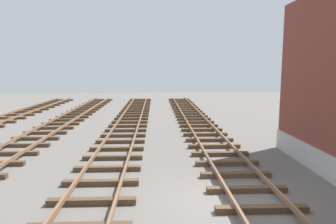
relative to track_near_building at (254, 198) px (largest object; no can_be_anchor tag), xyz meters
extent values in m
plane|color=#605B56|center=(-0.82, 0.00, -0.12)|extent=(80.00, 80.00, 0.00)
cube|color=#4C3826|center=(0.00, -0.66, -0.03)|extent=(2.50, 0.24, 0.18)
cube|color=#4C3826|center=(0.00, 0.66, -0.03)|extent=(2.50, 0.24, 0.18)
cube|color=#4C3826|center=(0.00, 1.99, -0.03)|extent=(2.50, 0.24, 0.18)
cube|color=#4C3826|center=(0.00, 3.31, -0.03)|extent=(2.50, 0.24, 0.18)
cube|color=#4C3826|center=(0.00, 4.63, -0.03)|extent=(2.50, 0.24, 0.18)
cube|color=#4C3826|center=(0.00, 5.96, -0.03)|extent=(2.50, 0.24, 0.18)
cube|color=#4C3826|center=(0.00, 7.28, -0.03)|extent=(2.50, 0.24, 0.18)
cube|color=#4C3826|center=(0.00, 8.61, -0.03)|extent=(2.50, 0.24, 0.18)
cube|color=#4C3826|center=(0.00, 9.93, -0.03)|extent=(2.50, 0.24, 0.18)
cube|color=#4C3826|center=(0.00, 11.26, -0.03)|extent=(2.50, 0.24, 0.18)
cube|color=#4C3826|center=(0.00, 12.58, -0.03)|extent=(2.50, 0.24, 0.18)
cube|color=#4C3826|center=(0.00, 13.90, -0.03)|extent=(2.50, 0.24, 0.18)
cube|color=#4C3826|center=(0.00, 15.23, -0.03)|extent=(2.50, 0.24, 0.18)
cube|color=#4C3826|center=(0.00, 16.55, -0.03)|extent=(2.50, 0.24, 0.18)
cube|color=#4C3826|center=(0.00, 17.88, -0.03)|extent=(2.50, 0.24, 0.18)
cube|color=#4C3826|center=(0.00, 19.20, -0.03)|extent=(2.50, 0.24, 0.18)
cube|color=#4C3826|center=(0.00, 20.52, -0.03)|extent=(2.50, 0.24, 0.18)
cube|color=#4C3826|center=(0.00, 21.85, -0.03)|extent=(2.50, 0.24, 0.18)
cube|color=#4C3826|center=(0.00, 23.17, -0.03)|extent=(2.50, 0.24, 0.18)
cube|color=#4C3826|center=(0.00, 24.50, -0.03)|extent=(2.50, 0.24, 0.18)
cube|color=#4C3826|center=(0.00, 25.82, -0.03)|extent=(2.50, 0.24, 0.18)
cube|color=#4C3826|center=(0.00, 27.14, -0.03)|extent=(2.50, 0.24, 0.18)
cube|color=#4C3826|center=(0.00, 28.47, -0.03)|extent=(2.50, 0.24, 0.18)
cube|color=brown|center=(-0.72, 0.00, 0.13)|extent=(0.08, 58.26, 0.14)
cube|color=brown|center=(0.72, 0.00, 0.13)|extent=(0.08, 58.26, 0.14)
cube|color=#4C3826|center=(-4.63, 0.00, -0.03)|extent=(2.50, 0.24, 0.18)
cube|color=#4C3826|center=(-4.63, 1.42, -0.03)|extent=(2.50, 0.24, 0.18)
cube|color=#4C3826|center=(-4.63, 2.84, -0.03)|extent=(2.50, 0.24, 0.18)
cube|color=#4C3826|center=(-4.63, 4.26, -0.03)|extent=(2.50, 0.24, 0.18)
cube|color=#4C3826|center=(-4.63, 5.68, -0.03)|extent=(2.50, 0.24, 0.18)
cube|color=#4C3826|center=(-4.63, 7.11, -0.03)|extent=(2.50, 0.24, 0.18)
cube|color=#4C3826|center=(-4.63, 8.53, -0.03)|extent=(2.50, 0.24, 0.18)
cube|color=#4C3826|center=(-4.63, 9.95, -0.03)|extent=(2.50, 0.24, 0.18)
cube|color=#4C3826|center=(-4.63, 11.37, -0.03)|extent=(2.50, 0.24, 0.18)
cube|color=#4C3826|center=(-4.63, 12.79, -0.03)|extent=(2.50, 0.24, 0.18)
cube|color=#4C3826|center=(-4.63, 14.21, -0.03)|extent=(2.50, 0.24, 0.18)
cube|color=#4C3826|center=(-4.63, 15.63, -0.03)|extent=(2.50, 0.24, 0.18)
cube|color=#4C3826|center=(-4.63, 17.05, -0.03)|extent=(2.50, 0.24, 0.18)
cube|color=#4C3826|center=(-4.63, 18.47, -0.03)|extent=(2.50, 0.24, 0.18)
cube|color=#4C3826|center=(-4.63, 19.89, -0.03)|extent=(2.50, 0.24, 0.18)
cube|color=#4C3826|center=(-4.63, 21.32, -0.03)|extent=(2.50, 0.24, 0.18)
cube|color=#4C3826|center=(-4.63, 22.74, -0.03)|extent=(2.50, 0.24, 0.18)
cube|color=#4C3826|center=(-4.63, 24.16, -0.03)|extent=(2.50, 0.24, 0.18)
cube|color=#4C3826|center=(-4.63, 25.58, -0.03)|extent=(2.50, 0.24, 0.18)
cube|color=#4C3826|center=(-4.63, 27.00, -0.03)|extent=(2.50, 0.24, 0.18)
cube|color=#4C3826|center=(-4.63, 28.42, -0.03)|extent=(2.50, 0.24, 0.18)
cube|color=brown|center=(-5.35, 0.00, 0.13)|extent=(0.08, 58.26, 0.14)
cube|color=brown|center=(-3.91, 0.00, 0.13)|extent=(0.08, 58.26, 0.14)
cube|color=#4C3826|center=(-9.27, 5.10, -0.03)|extent=(2.50, 0.24, 0.18)
cube|color=#4C3826|center=(-9.27, 6.55, -0.03)|extent=(2.50, 0.24, 0.18)
cube|color=#4C3826|center=(-9.27, 8.01, -0.03)|extent=(2.50, 0.24, 0.18)
cube|color=#4C3826|center=(-9.27, 9.47, -0.03)|extent=(2.50, 0.24, 0.18)
cube|color=#4C3826|center=(-9.27, 10.92, -0.03)|extent=(2.50, 0.24, 0.18)
cube|color=#4C3826|center=(-9.27, 12.38, -0.03)|extent=(2.50, 0.24, 0.18)
cube|color=#4C3826|center=(-9.27, 13.84, -0.03)|extent=(2.50, 0.24, 0.18)
cube|color=#4C3826|center=(-9.27, 15.29, -0.03)|extent=(2.50, 0.24, 0.18)
cube|color=#4C3826|center=(-9.27, 16.75, -0.03)|extent=(2.50, 0.24, 0.18)
cube|color=#4C3826|center=(-9.27, 18.21, -0.03)|extent=(2.50, 0.24, 0.18)
cube|color=#4C3826|center=(-9.27, 19.66, -0.03)|extent=(2.50, 0.24, 0.18)
cube|color=#4C3826|center=(-9.27, 21.12, -0.03)|extent=(2.50, 0.24, 0.18)
cube|color=#4C3826|center=(-9.27, 22.58, -0.03)|extent=(2.50, 0.24, 0.18)
cube|color=#4C3826|center=(-9.27, 24.03, -0.03)|extent=(2.50, 0.24, 0.18)
cube|color=#4C3826|center=(-9.27, 25.49, -0.03)|extent=(2.50, 0.24, 0.18)
cube|color=#4C3826|center=(-9.27, 26.95, -0.03)|extent=(2.50, 0.24, 0.18)
cube|color=#4C3826|center=(-9.27, 28.40, -0.03)|extent=(2.50, 0.24, 0.18)
cube|color=#4C3826|center=(-13.90, 14.98, -0.03)|extent=(2.50, 0.24, 0.18)
cube|color=#4C3826|center=(-13.90, 16.65, -0.03)|extent=(2.50, 0.24, 0.18)
cube|color=#4C3826|center=(-13.90, 18.31, -0.03)|extent=(2.50, 0.24, 0.18)
cube|color=#4C3826|center=(-13.90, 19.98, -0.03)|extent=(2.50, 0.24, 0.18)
cube|color=#4C3826|center=(-13.90, 21.64, -0.03)|extent=(2.50, 0.24, 0.18)
cube|color=#4C3826|center=(-13.90, 23.30, -0.03)|extent=(2.50, 0.24, 0.18)
cube|color=#4C3826|center=(-13.90, 24.97, -0.03)|extent=(2.50, 0.24, 0.18)
cube|color=#4C3826|center=(-13.90, 26.63, -0.03)|extent=(2.50, 0.24, 0.18)
cube|color=#4C3826|center=(-13.90, 28.30, -0.03)|extent=(2.50, 0.24, 0.18)
camera|label=1|loc=(-2.81, -8.23, 3.69)|focal=32.58mm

